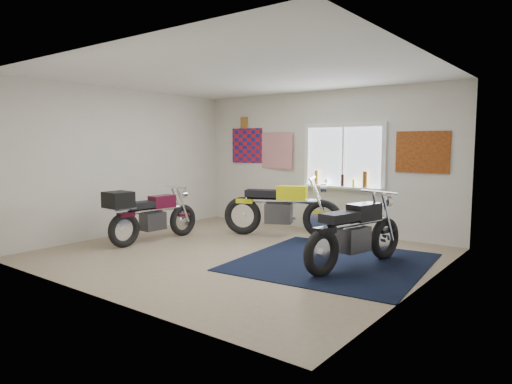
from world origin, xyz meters
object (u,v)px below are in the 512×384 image
Objects in this scene: yellow_triumph at (281,210)px; black_chrome_bike at (355,235)px; maroon_tourer at (148,215)px; navy_rug at (332,262)px.

yellow_triumph is 2.29m from black_chrome_bike.
black_chrome_bike is 3.57m from maroon_tourer.
navy_rug is at bearing -56.31° from yellow_triumph.
black_chrome_bike reaches higher than navy_rug.
yellow_triumph is (-1.63, 1.09, 0.48)m from navy_rug.
yellow_triumph is at bearing -36.95° from maroon_tourer.
navy_rug is 3.26m from maroon_tourer.
black_chrome_bike is (1.99, -1.13, -0.04)m from yellow_triumph.
maroon_tourer is (-1.51, -1.82, -0.00)m from yellow_triumph.
maroon_tourer is at bearing -166.82° from navy_rug.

